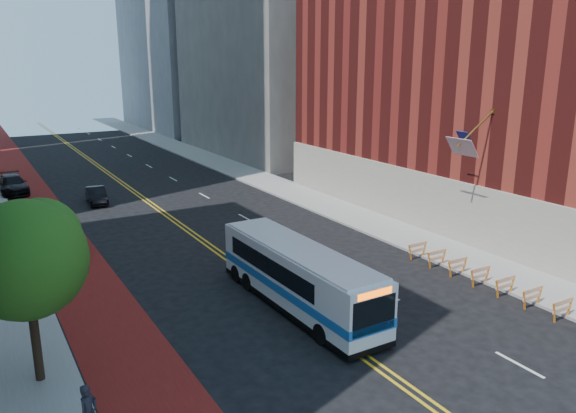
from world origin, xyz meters
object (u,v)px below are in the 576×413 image
(transit_bus, at_px, (297,275))
(pedestrian, at_px, (89,412))
(car_a, at_px, (69,241))
(car_c, at_px, (13,184))
(car_b, at_px, (96,195))
(street_tree, at_px, (27,255))

(transit_bus, distance_m, pedestrian, 11.75)
(car_a, relative_size, car_c, 0.79)
(car_b, relative_size, pedestrian, 2.22)
(car_a, height_order, car_b, car_a)
(transit_bus, xyz_separation_m, pedestrian, (-10.53, -5.17, -0.52))
(street_tree, relative_size, car_b, 1.67)
(street_tree, bearing_deg, car_c, 86.66)
(pedestrian, bearing_deg, car_c, 49.51)
(street_tree, distance_m, transit_bus, 11.88)
(street_tree, distance_m, pedestrian, 5.89)
(car_c, height_order, pedestrian, pedestrian)
(street_tree, relative_size, pedestrian, 3.71)
(transit_bus, relative_size, car_a, 2.60)
(transit_bus, bearing_deg, car_a, 119.43)
(car_a, bearing_deg, street_tree, -100.14)
(street_tree, xyz_separation_m, car_b, (7.50, 25.93, -4.25))
(car_b, xyz_separation_m, car_c, (-5.55, 7.37, 0.12))
(pedestrian, bearing_deg, street_tree, 62.10)
(transit_bus, height_order, car_c, transit_bus)
(car_a, bearing_deg, car_b, 74.00)
(car_c, bearing_deg, car_a, -87.88)
(transit_bus, bearing_deg, car_c, 105.32)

